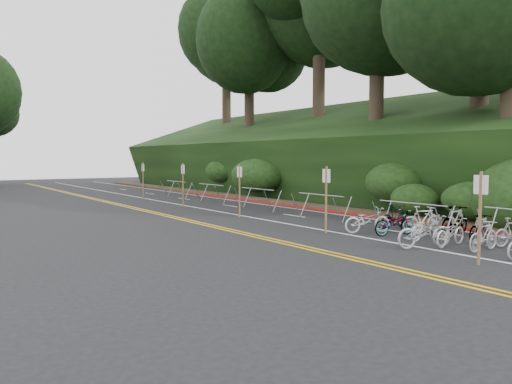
# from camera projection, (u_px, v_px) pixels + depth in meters

# --- Properties ---
(ground) EXTENTS (120.00, 120.00, 0.00)m
(ground) POSITION_uv_depth(u_px,v_px,m) (429.00, 257.00, 14.25)
(ground) COLOR black
(ground) RESTS_ON ground
(road_markings) EXTENTS (7.47, 80.00, 0.01)m
(road_markings) POSITION_uv_depth(u_px,v_px,m) (251.00, 219.00, 22.91)
(road_markings) COLOR gold
(road_markings) RESTS_ON ground
(red_curb) EXTENTS (0.25, 28.00, 0.10)m
(red_curb) POSITION_uv_depth(u_px,v_px,m) (308.00, 208.00, 27.33)
(red_curb) COLOR maroon
(red_curb) RESTS_ON ground
(embankment) EXTENTS (14.30, 48.14, 9.11)m
(embankment) POSITION_uv_depth(u_px,v_px,m) (321.00, 161.00, 37.04)
(embankment) COLOR black
(embankment) RESTS_ON ground
(tree_cluster) EXTENTS (33.52, 54.94, 20.31)m
(tree_cluster) POSITION_uv_depth(u_px,v_px,m) (263.00, 25.00, 37.00)
(tree_cluster) COLOR #2D2319
(tree_cluster) RESTS_ON ground
(bike_racks_rest) EXTENTS (1.14, 23.00, 1.17)m
(bike_racks_rest) POSITION_uv_depth(u_px,v_px,m) (257.00, 194.00, 26.57)
(bike_racks_rest) COLOR gray
(bike_racks_rest) RESTS_ON ground
(signpost_near) EXTENTS (0.08, 0.40, 2.47)m
(signpost_near) POSITION_uv_depth(u_px,v_px,m) (480.00, 212.00, 13.05)
(signpost_near) COLOR brown
(signpost_near) RESTS_ON ground
(signposts_rest) EXTENTS (0.08, 18.40, 2.50)m
(signposts_rest) POSITION_uv_depth(u_px,v_px,m) (209.00, 184.00, 26.00)
(signposts_rest) COLOR brown
(signposts_rest) RESTS_ON ground
(bike_front) EXTENTS (1.17, 2.07, 1.03)m
(bike_front) POSITION_uv_depth(u_px,v_px,m) (424.00, 232.00, 15.58)
(bike_front) COLOR #9E9EA3
(bike_front) RESTS_ON ground
(bike_valet) EXTENTS (3.09, 8.99, 1.10)m
(bike_valet) POSITION_uv_depth(u_px,v_px,m) (463.00, 228.00, 16.51)
(bike_valet) COLOR slate
(bike_valet) RESTS_ON ground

